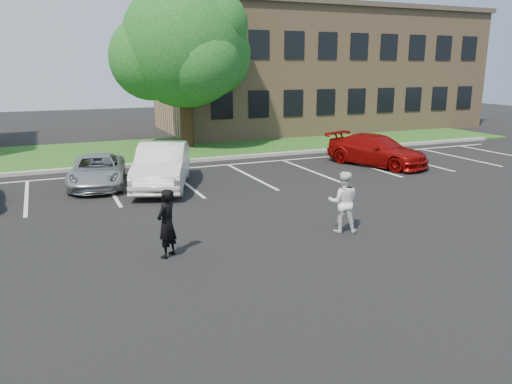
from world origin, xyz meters
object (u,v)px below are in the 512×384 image
at_px(tree, 186,47).
at_px(man_white_shirt, 343,202).
at_px(office_building, 318,69).
at_px(man_black_suit, 167,223).
at_px(car_white_sedan, 162,166).
at_px(car_red_compact, 377,150).
at_px(car_silver_minivan, 97,171).

bearing_deg(tree, man_white_shirt, -90.70).
xyz_separation_m(office_building, man_black_suit, (-16.43, -21.36, -3.34)).
height_order(car_white_sedan, car_red_compact, car_white_sedan).
height_order(office_building, tree, tree).
distance_m(office_building, man_white_shirt, 24.63).
distance_m(office_building, tree, 12.87).
bearing_deg(tree, office_building, 26.65).
xyz_separation_m(tree, man_black_suit, (-4.98, -15.61, -4.53)).
bearing_deg(man_black_suit, car_red_compact, 170.05).
distance_m(man_black_suit, car_red_compact, 13.54).
relative_size(tree, man_white_shirt, 5.24).
xyz_separation_m(man_black_suit, car_red_compact, (11.40, 7.30, -0.13)).
height_order(office_building, man_black_suit, office_building).
xyz_separation_m(man_white_shirt, car_silver_minivan, (-5.47, 8.23, -0.26)).
xyz_separation_m(office_building, man_white_shirt, (-11.64, -21.45, -3.32)).
bearing_deg(office_building, car_silver_minivan, -142.32).
distance_m(tree, man_white_shirt, 16.34).
height_order(man_black_suit, car_silver_minivan, man_black_suit).
distance_m(office_building, man_black_suit, 27.16).
distance_m(man_white_shirt, car_white_sedan, 7.82).
relative_size(office_building, tree, 2.55).
bearing_deg(man_white_shirt, car_silver_minivan, -29.30).
bearing_deg(car_silver_minivan, car_red_compact, 6.30).
relative_size(man_black_suit, car_white_sedan, 0.33).
bearing_deg(car_silver_minivan, office_building, 47.97).
xyz_separation_m(office_building, car_silver_minivan, (-17.12, -13.22, -3.58)).
height_order(tree, man_black_suit, tree).
xyz_separation_m(man_black_suit, car_silver_minivan, (-0.68, 8.14, -0.24)).
bearing_deg(man_black_suit, office_building, -170.14).
height_order(office_building, car_red_compact, office_building).
distance_m(tree, car_white_sedan, 10.33).
distance_m(office_building, car_silver_minivan, 21.92).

